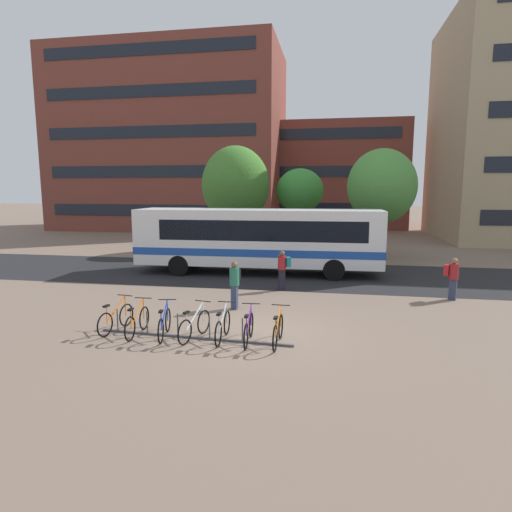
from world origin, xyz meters
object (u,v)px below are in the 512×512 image
parked_bicycle_silver_4 (223,327)px  commuter_teal_pack_1 (283,267)px  parked_bicycle_blue_2 (164,324)px  street_tree_0 (300,191)px  parked_bicycle_orange_0 (116,319)px  parked_bicycle_white_3 (195,326)px  parked_bicycle_orange_6 (278,331)px  commuter_red_pack_0 (453,276)px  street_tree_1 (236,185)px  commuter_black_pack_2 (235,282)px  parked_bicycle_orange_1 (137,322)px  street_tree_2 (382,186)px  parked_bicycle_purple_5 (249,329)px  city_bus (257,238)px

parked_bicycle_silver_4 → commuter_teal_pack_1: (0.94, 6.34, 0.58)m
parked_bicycle_blue_2 → street_tree_0: (2.31, 19.08, 3.67)m
parked_bicycle_orange_0 → parked_bicycle_white_3: bearing=-87.0°
parked_bicycle_orange_6 → street_tree_0: bearing=4.3°
commuter_red_pack_0 → parked_bicycle_white_3: bearing=-120.4°
parked_bicycle_white_3 → parked_bicycle_orange_6: size_ratio=0.98×
parked_bicycle_orange_0 → commuter_teal_pack_1: size_ratio=1.03×
parked_bicycle_silver_4 → street_tree_1: (-3.67, 17.82, 4.07)m
parked_bicycle_orange_0 → commuter_black_pack_2: commuter_black_pack_2 is taller
parked_bicycle_silver_4 → parked_bicycle_blue_2: bearing=90.8°
parked_bicycle_orange_1 → street_tree_2: 18.29m
parked_bicycle_blue_2 → parked_bicycle_orange_0: bearing=70.6°
parked_bicycle_purple_5 → commuter_teal_pack_1: bearing=-4.7°
parked_bicycle_white_3 → parked_bicycle_orange_6: bearing=-78.0°
parked_bicycle_white_3 → street_tree_2: (6.55, 15.85, 3.96)m
parked_bicycle_blue_2 → street_tree_2: 17.97m
parked_bicycle_silver_4 → commuter_black_pack_2: bearing=6.2°
commuter_black_pack_2 → parked_bicycle_orange_1: bearing=-30.7°
commuter_red_pack_0 → parked_bicycle_silver_4: bearing=-117.7°
city_bus → parked_bicycle_orange_0: size_ratio=7.06×
parked_bicycle_silver_4 → commuter_black_pack_2: (-0.39, 3.21, 0.59)m
parked_bicycle_orange_0 → street_tree_2: 18.48m
parked_bicycle_white_3 → commuter_red_pack_0: (8.28, 5.94, 0.55)m
parked_bicycle_orange_1 → street_tree_1: size_ratio=0.24×
parked_bicycle_blue_2 → parked_bicycle_purple_5: bearing=-101.1°
parked_bicycle_blue_2 → commuter_black_pack_2: size_ratio=1.00×
city_bus → parked_bicycle_blue_2: city_bus is taller
parked_bicycle_blue_2 → commuter_red_pack_0: 10.94m
parked_bicycle_purple_5 → commuter_black_pack_2: size_ratio=1.02×
parked_bicycle_orange_0 → street_tree_2: bearing=-21.9°
parked_bicycle_orange_0 → parked_bicycle_orange_1: 0.80m
parked_bicycle_silver_4 → parked_bicycle_orange_0: bearing=85.8°
parked_bicycle_white_3 → street_tree_2: size_ratio=0.26×
parked_bicycle_purple_5 → parked_bicycle_orange_6: 0.81m
commuter_black_pack_2 → city_bus: bearing=-173.6°
city_bus → parked_bicycle_white_3: bearing=88.4°
city_bus → commuter_black_pack_2: size_ratio=7.12×
commuter_red_pack_0 → commuter_teal_pack_1: bearing=-159.8°
parked_bicycle_orange_1 → parked_bicycle_orange_6: same height
parked_bicycle_silver_4 → street_tree_2: bearing=-20.7°
parked_bicycle_purple_5 → parked_bicycle_orange_1: bearing=85.9°
parked_bicycle_white_3 → commuter_black_pack_2: bearing=5.7°
street_tree_0 → street_tree_1: bearing=-164.2°
parked_bicycle_orange_0 → city_bus: bearing=-6.7°
city_bus → street_tree_2: (6.52, 6.08, 2.57)m
parked_bicycle_blue_2 → commuter_black_pack_2: (1.30, 3.26, 0.59)m
parked_bicycle_orange_0 → commuter_teal_pack_1: (4.25, 6.14, 0.58)m
parked_bicycle_orange_0 → street_tree_1: (-0.35, 17.62, 4.07)m
parked_bicycle_orange_6 → commuter_black_pack_2: (-1.95, 3.28, 0.59)m
parked_bicycle_white_3 → parked_bicycle_silver_4: same height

